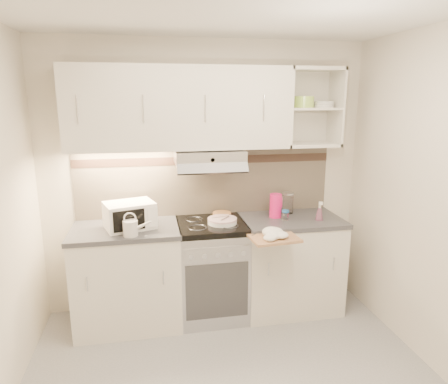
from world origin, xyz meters
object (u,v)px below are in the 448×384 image
object	(u,v)px
plate_stack	(222,221)
glass_jar	(288,203)
watering_can	(131,227)
pink_pitcher	(276,206)
cutting_board	(273,237)
microwave	(130,215)
spray_bottle	(319,212)
electric_range	(212,269)

from	to	relation	value
plate_stack	glass_jar	bearing A→B (deg)	16.00
watering_can	pink_pitcher	bearing A→B (deg)	17.72
plate_stack	cutting_board	xyz separation A→B (m)	(0.36, -0.34, -0.05)
microwave	spray_bottle	distance (m)	1.69
glass_jar	spray_bottle	bearing A→B (deg)	-51.49
watering_can	cutting_board	bearing A→B (deg)	-2.28
plate_stack	pink_pitcher	bearing A→B (deg)	10.17
electric_range	plate_stack	size ratio (longest dim) A/B	3.47
electric_range	watering_can	size ratio (longest dim) A/B	3.87
glass_jar	cutting_board	world-z (taller)	glass_jar
electric_range	cutting_board	size ratio (longest dim) A/B	2.33
microwave	glass_jar	bearing A→B (deg)	-10.64
plate_stack	watering_can	bearing A→B (deg)	-166.99
cutting_board	pink_pitcher	bearing A→B (deg)	64.47
glass_jar	spray_bottle	world-z (taller)	glass_jar
plate_stack	cutting_board	bearing A→B (deg)	-43.71
spray_bottle	cutting_board	size ratio (longest dim) A/B	0.48
pink_pitcher	cutting_board	xyz separation A→B (m)	(-0.16, -0.44, -0.14)
microwave	pink_pitcher	bearing A→B (deg)	-14.23
pink_pitcher	cutting_board	world-z (taller)	pink_pitcher
watering_can	pink_pitcher	distance (m)	1.33
microwave	watering_can	bearing A→B (deg)	-101.69
electric_range	cutting_board	bearing A→B (deg)	-40.39
plate_stack	electric_range	bearing A→B (deg)	156.12
glass_jar	spray_bottle	xyz separation A→B (m)	(0.21, -0.26, -0.03)
microwave	pink_pitcher	world-z (taller)	microwave
cutting_board	microwave	bearing A→B (deg)	157.26
pink_pitcher	spray_bottle	xyz separation A→B (m)	(0.36, -0.16, -0.04)
electric_range	pink_pitcher	bearing A→B (deg)	4.92
spray_bottle	electric_range	bearing A→B (deg)	-163.08
microwave	plate_stack	xyz separation A→B (m)	(0.80, -0.03, -0.09)
cutting_board	watering_can	bearing A→B (deg)	166.98
watering_can	spray_bottle	distance (m)	1.67
watering_can	plate_stack	bearing A→B (deg)	18.85
pink_pitcher	spray_bottle	bearing A→B (deg)	-32.43
microwave	cutting_board	size ratio (longest dim) A/B	1.21
electric_range	watering_can	distance (m)	0.89
spray_bottle	cutting_board	bearing A→B (deg)	-129.31
plate_stack	pink_pitcher	world-z (taller)	pink_pitcher
microwave	plate_stack	bearing A→B (deg)	-19.14
glass_jar	watering_can	bearing A→B (deg)	-165.59
watering_can	cutting_board	distance (m)	1.15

